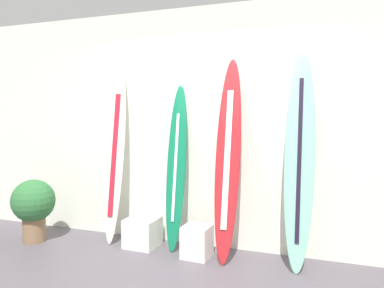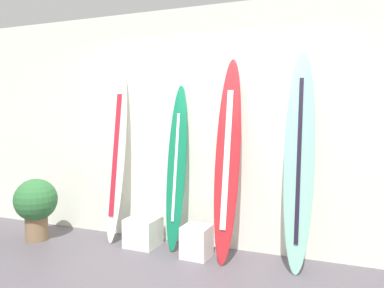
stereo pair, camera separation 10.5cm
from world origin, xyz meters
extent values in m
cube|color=silver|center=(0.00, 1.30, 1.40)|extent=(7.20, 0.20, 2.80)
ellipsoid|color=white|center=(-1.12, 0.99, 1.07)|extent=(0.24, 0.39, 2.14)
cube|color=#B41D2D|center=(-1.12, 0.96, 1.07)|extent=(0.07, 0.24, 1.48)
cone|color=black|center=(-1.12, 0.89, 0.19)|extent=(0.07, 0.08, 0.11)
ellipsoid|color=#11724B|center=(-0.32, 1.00, 0.96)|extent=(0.24, 0.38, 1.91)
cube|color=white|center=(-0.32, 0.97, 0.96)|extent=(0.04, 0.21, 1.22)
cone|color=black|center=(-0.32, 0.90, 0.17)|extent=(0.07, 0.09, 0.11)
ellipsoid|color=red|center=(0.31, 0.91, 1.09)|extent=(0.29, 0.53, 2.18)
cube|color=white|center=(0.31, 0.87, 1.10)|extent=(0.08, 0.32, 1.45)
ellipsoid|color=#84C9AE|center=(1.05, 0.93, 1.11)|extent=(0.31, 0.47, 2.22)
cube|color=black|center=(1.05, 0.90, 1.12)|extent=(0.05, 0.31, 1.63)
cone|color=black|center=(1.05, 0.80, 0.20)|extent=(0.07, 0.09, 0.11)
cube|color=silver|center=(-0.01, 0.81, 0.17)|extent=(0.30, 0.30, 0.35)
cube|color=silver|center=(-0.72, 0.91, 0.17)|extent=(0.37, 0.37, 0.34)
cylinder|color=#826447|center=(-2.06, 0.61, 0.14)|extent=(0.27, 0.27, 0.29)
sphere|color=#2F6B37|center=(-2.06, 0.61, 0.51)|extent=(0.52, 0.52, 0.52)
camera|label=1|loc=(1.31, -2.94, 1.56)|focal=34.91mm
camera|label=2|loc=(1.41, -2.90, 1.56)|focal=34.91mm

